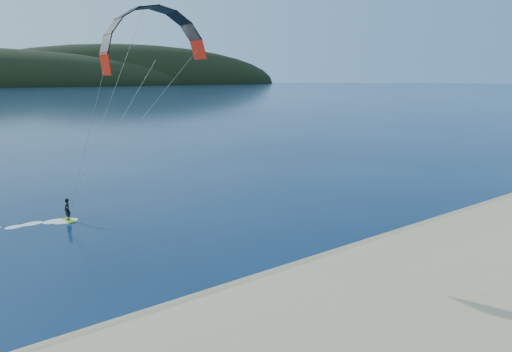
# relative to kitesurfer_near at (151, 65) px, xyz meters

# --- Properties ---
(ground) EXTENTS (1800.00, 1800.00, 0.00)m
(ground) POSITION_rel_kitesurfer_near_xyz_m (-1.42, -19.91, -12.70)
(ground) COLOR #071B36
(ground) RESTS_ON ground
(wet_sand) EXTENTS (220.00, 2.50, 0.10)m
(wet_sand) POSITION_rel_kitesurfer_near_xyz_m (-1.42, -15.41, -12.65)
(wet_sand) COLOR #978158
(wet_sand) RESTS_ON ground
(kitesurfer_near) EXTENTS (22.23, 6.25, 15.94)m
(kitesurfer_near) POSITION_rel_kitesurfer_near_xyz_m (0.00, 0.00, 0.00)
(kitesurfer_near) COLOR #9BC817
(kitesurfer_near) RESTS_ON ground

